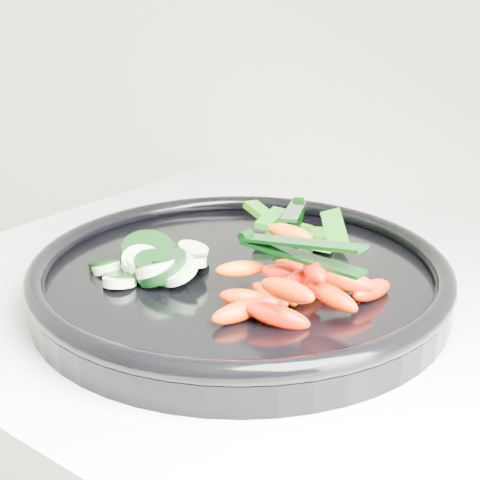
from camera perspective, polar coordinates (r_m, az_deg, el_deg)
The scene contains 6 objects.
veggie_tray at distance 0.60m, azimuth -0.00°, elevation -3.08°, with size 0.49×0.49×0.04m.
cucumber_pile at distance 0.60m, azimuth -7.15°, elevation -1.83°, with size 0.12×0.11×0.04m.
carrot_pile at distance 0.53m, azimuth 4.92°, elevation -3.93°, with size 0.13×0.15×0.06m.
pepper_pile at distance 0.68m, azimuth 5.00°, elevation 0.79°, with size 0.14×0.10×0.03m.
tong_carrot at distance 0.52m, azimuth 4.87°, elevation -0.75°, with size 0.11×0.02×0.02m.
tong_pepper at distance 0.67m, azimuth 4.64°, elevation 2.11°, with size 0.06×0.11×0.02m.
Camera 1 is at (-0.36, 1.20, 1.20)m, focal length 50.00 mm.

